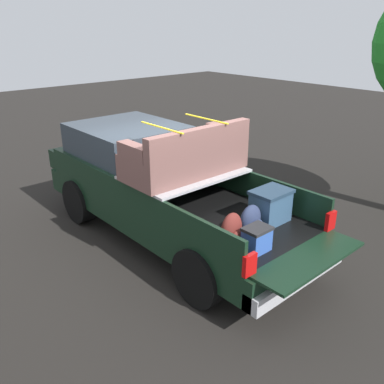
# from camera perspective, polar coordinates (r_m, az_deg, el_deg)

# --- Properties ---
(ground_plane) EXTENTS (40.00, 40.00, 0.00)m
(ground_plane) POSITION_cam_1_polar(r_m,az_deg,el_deg) (7.68, -2.99, -6.33)
(ground_plane) COLOR black
(pickup_truck) EXTENTS (6.05, 2.06, 2.23)m
(pickup_truck) POSITION_cam_1_polar(r_m,az_deg,el_deg) (7.53, -4.86, 1.28)
(pickup_truck) COLOR black
(pickup_truck) RESTS_ON ground_plane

